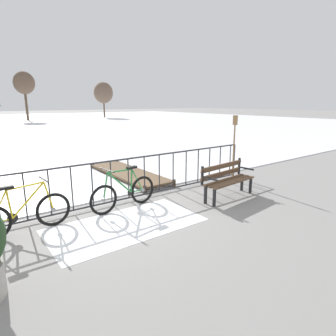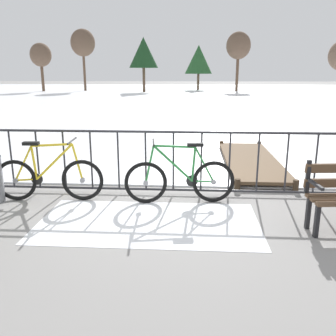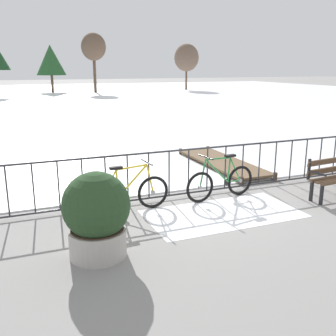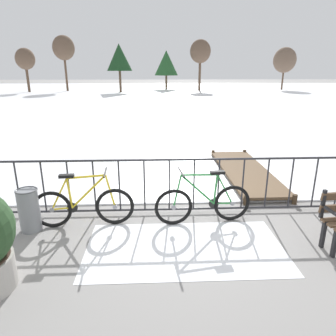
{
  "view_description": "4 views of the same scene",
  "coord_description": "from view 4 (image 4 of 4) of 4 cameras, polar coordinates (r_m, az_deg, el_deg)",
  "views": [
    {
      "loc": [
        -2.51,
        -5.85,
        2.36
      ],
      "look_at": [
        1.37,
        -0.68,
        0.86
      ],
      "focal_mm": 30.36,
      "sensor_mm": 36.0,
      "label": 1
    },
    {
      "loc": [
        0.51,
        -5.77,
        1.97
      ],
      "look_at": [
        0.16,
        -0.24,
        0.52
      ],
      "focal_mm": 38.93,
      "sensor_mm": 36.0,
      "label": 2
    },
    {
      "loc": [
        -3.74,
        -7.37,
        2.77
      ],
      "look_at": [
        -0.65,
        0.13,
        0.65
      ],
      "focal_mm": 41.92,
      "sensor_mm": 36.0,
      "label": 3
    },
    {
      "loc": [
        -0.48,
        -5.24,
        2.59
      ],
      "look_at": [
        -0.25,
        0.04,
        0.88
      ],
      "focal_mm": 32.74,
      "sensor_mm": 36.0,
      "label": 4
    }
  ],
  "objects": [
    {
      "name": "bicycle_second",
      "position": [
        5.4,
        6.62,
        -6.51
      ],
      "size": [
        1.71,
        0.52,
        0.97
      ],
      "color": "black",
      "rests_on": "ground"
    },
    {
      "name": "tree_centre",
      "position": [
        41.28,
        -18.86,
        20.36
      ],
      "size": [
        2.59,
        2.59,
        6.47
      ],
      "color": "brown",
      "rests_on": "ground"
    },
    {
      "name": "railing_fence",
      "position": [
        5.64,
        2.55,
        -3.21
      ],
      "size": [
        9.06,
        0.06,
        1.07
      ],
      "color": "#2D2D33",
      "rests_on": "ground"
    },
    {
      "name": "tree_west_mid",
      "position": [
        40.66,
        6.04,
        20.72
      ],
      "size": [
        2.56,
        2.56,
        6.12
      ],
      "color": "brown",
      "rests_on": "ground"
    },
    {
      "name": "snow_patch",
      "position": [
        4.81,
        3.15,
        -14.6
      ],
      "size": [
        2.98,
        1.56,
        0.01
      ],
      "primitive_type": "cube",
      "color": "white",
      "rests_on": "ground"
    },
    {
      "name": "ground_plane",
      "position": [
        5.86,
        2.47,
        -8.32
      ],
      "size": [
        160.0,
        160.0,
        0.0
      ],
      "primitive_type": "plane",
      "color": "gray"
    },
    {
      "name": "tree_far_east",
      "position": [
        44.63,
        20.9,
        18.24
      ],
      "size": [
        2.88,
        2.88,
        5.32
      ],
      "color": "brown",
      "rests_on": "ground"
    },
    {
      "name": "bicycle_near_railing",
      "position": [
        5.45,
        -15.47,
        -6.84
      ],
      "size": [
        1.71,
        0.52,
        0.97
      ],
      "color": "black",
      "rests_on": "ground"
    },
    {
      "name": "tree_east_mid",
      "position": [
        37.62,
        -9.07,
        19.65
      ],
      "size": [
        2.92,
        2.92,
        5.38
      ],
      "color": "brown",
      "rests_on": "ground"
    },
    {
      "name": "tree_far_west",
      "position": [
        42.84,
        -0.33,
        18.96
      ],
      "size": [
        3.12,
        3.12,
        4.98
      ],
      "color": "brown",
      "rests_on": "ground"
    },
    {
      "name": "wooden_dock",
      "position": [
        8.06,
        14.17,
        -0.5
      ],
      "size": [
        1.1,
        3.67,
        0.2
      ],
      "color": "brown",
      "rests_on": "ground"
    },
    {
      "name": "trash_bin",
      "position": [
        5.61,
        -24.45,
        -7.09
      ],
      "size": [
        0.35,
        0.35,
        0.73
      ],
      "color": "gray",
      "rests_on": "ground"
    },
    {
      "name": "frozen_pond",
      "position": [
        33.74,
        -1.77,
        13.51
      ],
      "size": [
        80.0,
        56.0,
        0.03
      ],
      "primitive_type": "cube",
      "color": "white",
      "rests_on": "ground"
    },
    {
      "name": "tree_extra",
      "position": [
        41.1,
        -25.05,
        17.86
      ],
      "size": [
        2.19,
        2.19,
        4.96
      ],
      "color": "brown",
      "rests_on": "ground"
    }
  ]
}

